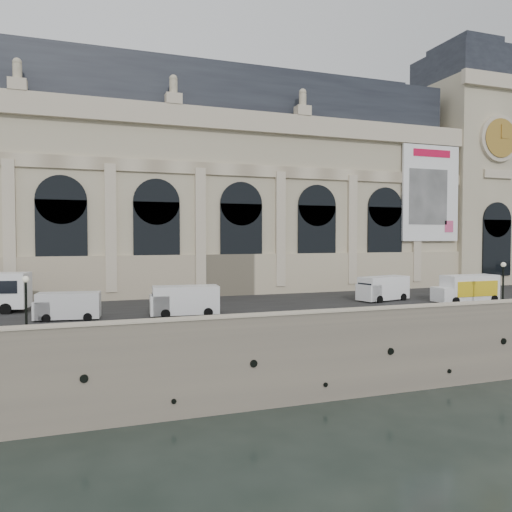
{
  "coord_description": "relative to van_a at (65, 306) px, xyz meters",
  "views": [
    {
      "loc": [
        -22.07,
        -34.91,
        13.07
      ],
      "look_at": [
        -2.08,
        22.0,
        10.74
      ],
      "focal_mm": 35.0,
      "sensor_mm": 36.0,
      "label": 1
    }
  ],
  "objects": [
    {
      "name": "clock_pavilion",
      "position": [
        57.44,
        17.91,
        16.22
      ],
      "size": [
        13.0,
        14.72,
        36.7
      ],
      "color": "beige",
      "rests_on": "quay"
    },
    {
      "name": "lamp_right",
      "position": [
        40.05,
        -7.34,
        1.09
      ],
      "size": [
        0.47,
        0.47,
        4.61
      ],
      "color": "black",
      "rests_on": "quay"
    },
    {
      "name": "quay",
      "position": [
        23.44,
        24.98,
        -4.2
      ],
      "size": [
        160.0,
        70.0,
        6.0
      ],
      "primitive_type": "cube",
      "color": "gray",
      "rests_on": "ground"
    },
    {
      "name": "van_c",
      "position": [
        32.38,
        1.88,
        0.18
      ],
      "size": [
        6.47,
        3.69,
        2.71
      ],
      "color": "white",
      "rests_on": "quay"
    },
    {
      "name": "lamp_left",
      "position": [
        -2.21,
        -8.0,
        1.0
      ],
      "size": [
        0.45,
        0.45,
        4.42
      ],
      "color": "black",
      "rests_on": "quay"
    },
    {
      "name": "van_a",
      "position": [
        0.0,
        0.0,
        0.0
      ],
      "size": [
        5.51,
        2.73,
        2.35
      ],
      "color": "silver",
      "rests_on": "quay"
    },
    {
      "name": "street",
      "position": [
        23.44,
        3.98,
        -1.17
      ],
      "size": [
        160.0,
        24.0,
        0.06
      ],
      "primitive_type": "cube",
      "color": "#2D2D2D",
      "rests_on": "quay"
    },
    {
      "name": "van_b",
      "position": [
        9.75,
        -1.01,
        0.17
      ],
      "size": [
        6.21,
        2.94,
        2.68
      ],
      "color": "silver",
      "rests_on": "quay"
    },
    {
      "name": "ground",
      "position": [
        23.44,
        -10.02,
        -7.2
      ],
      "size": [
        260.0,
        260.0,
        0.0
      ],
      "primitive_type": "plane",
      "color": "black",
      "rests_on": "ground"
    },
    {
      "name": "parapet",
      "position": [
        23.44,
        -9.42,
        -0.58
      ],
      "size": [
        160.0,
        1.4,
        1.21
      ],
      "color": "gray",
      "rests_on": "quay"
    },
    {
      "name": "box_truck",
      "position": [
        40.45,
        -2.07,
        0.28
      ],
      "size": [
        7.33,
        2.64,
        2.95
      ],
      "color": "white",
      "rests_on": "quay"
    },
    {
      "name": "museum",
      "position": [
        17.46,
        20.84,
        12.52
      ],
      "size": [
        69.0,
        18.7,
        29.1
      ],
      "color": "beige",
      "rests_on": "quay"
    }
  ]
}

